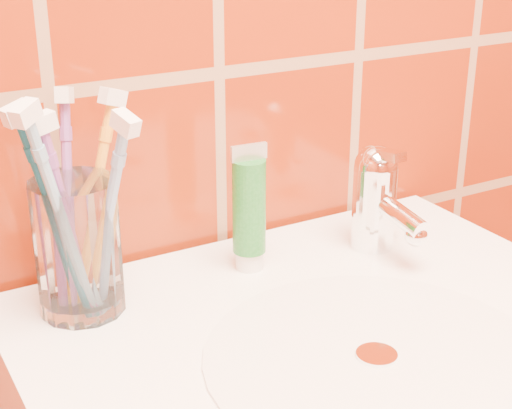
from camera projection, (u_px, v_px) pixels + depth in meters
glass_tumbler at (78, 247)px, 0.73m from camera, size 0.09×0.09×0.13m
toothpaste_tube at (249, 212)px, 0.81m from camera, size 0.04×0.03×0.14m
faucet at (377, 195)px, 0.86m from camera, size 0.05×0.11×0.12m
toothbrush_0 at (62, 218)px, 0.68m from camera, size 0.14×0.13×0.23m
toothbrush_1 at (68, 201)px, 0.74m from camera, size 0.10×0.13×0.22m
toothbrush_2 at (94, 200)px, 0.74m from camera, size 0.13×0.12×0.21m
toothbrush_3 at (108, 218)px, 0.70m from camera, size 0.09×0.16×0.23m
toothbrush_4 at (56, 218)px, 0.69m from camera, size 0.11×0.10×0.22m
toothbrush_5 at (67, 221)px, 0.70m from camera, size 0.08×0.07×0.21m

